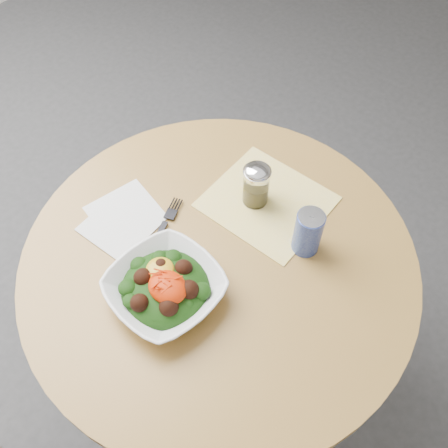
{
  "coord_description": "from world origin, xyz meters",
  "views": [
    {
      "loc": [
        0.38,
        -0.45,
        1.71
      ],
      "look_at": [
        -0.02,
        0.04,
        0.81
      ],
      "focal_mm": 40.0,
      "sensor_mm": 36.0,
      "label": 1
    }
  ],
  "objects": [
    {
      "name": "salad_bowl",
      "position": [
        -0.03,
        -0.15,
        0.78
      ],
      "size": [
        0.26,
        0.26,
        0.09
      ],
      "color": "silver",
      "rests_on": "table"
    },
    {
      "name": "ground",
      "position": [
        0.0,
        0.0,
        0.0
      ],
      "size": [
        6.0,
        6.0,
        0.0
      ],
      "primitive_type": "plane",
      "color": "#313133",
      "rests_on": "ground"
    },
    {
      "name": "table",
      "position": [
        0.0,
        0.0,
        0.55
      ],
      "size": [
        0.9,
        0.9,
        0.75
      ],
      "color": "black",
      "rests_on": "ground"
    },
    {
      "name": "fork",
      "position": [
        -0.15,
        -0.03,
        0.76
      ],
      "size": [
        0.09,
        0.2,
        0.0
      ],
      "color": "black",
      "rests_on": "table"
    },
    {
      "name": "cloth_napkin",
      "position": [
        -0.01,
        0.2,
        0.75
      ],
      "size": [
        0.28,
        0.26,
        0.0
      ],
      "primitive_type": "cube",
      "rotation": [
        0.0,
        0.0,
        0.01
      ],
      "color": "#E0B40B",
      "rests_on": "table"
    },
    {
      "name": "paper_napkins",
      "position": [
        -0.24,
        -0.06,
        0.75
      ],
      "size": [
        0.19,
        0.2,
        0.0
      ],
      "color": "silver",
      "rests_on": "table"
    },
    {
      "name": "beverage_can",
      "position": [
        0.13,
        0.15,
        0.81
      ],
      "size": [
        0.06,
        0.06,
        0.12
      ],
      "color": "navy",
      "rests_on": "table"
    },
    {
      "name": "spice_shaker",
      "position": [
        -0.04,
        0.18,
        0.81
      ],
      "size": [
        0.07,
        0.07,
        0.12
      ],
      "color": "silver",
      "rests_on": "table"
    }
  ]
}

